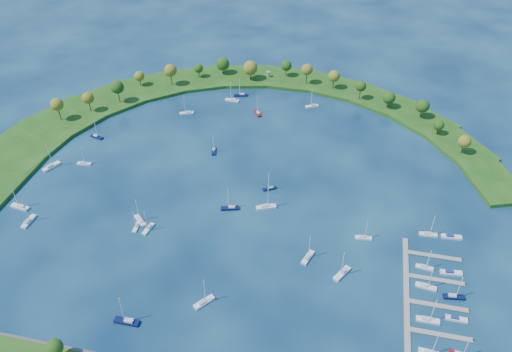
% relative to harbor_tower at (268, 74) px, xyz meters
% --- Properties ---
extents(ground, '(700.00, 700.00, 0.00)m').
position_rel_harbor_tower_xyz_m(ground, '(11.02, -116.13, -4.02)').
color(ground, '#071A3D').
rests_on(ground, ground).
extents(breakwater, '(286.74, 247.64, 2.00)m').
position_rel_harbor_tower_xyz_m(breakwater, '(-35.30, -67.41, -3.03)').
color(breakwater, '#1B4813').
rests_on(breakwater, ground).
extents(breakwater_trees, '(234.91, 91.82, 14.63)m').
position_rel_harbor_tower_xyz_m(breakwater_trees, '(-3.26, -26.61, 6.43)').
color(breakwater_trees, '#382314').
rests_on(breakwater_trees, breakwater).
extents(harbor_tower, '(2.60, 2.60, 3.92)m').
position_rel_harbor_tower_xyz_m(harbor_tower, '(0.00, 0.00, 0.00)').
color(harbor_tower, gray).
rests_on(harbor_tower, breakwater).
extents(dock_system, '(24.28, 82.00, 1.60)m').
position_rel_harbor_tower_xyz_m(dock_system, '(96.32, -177.13, -3.66)').
color(dock_system, gray).
rests_on(dock_system, ground).
extents(moored_boat_0, '(9.59, 3.80, 13.72)m').
position_rel_harbor_tower_xyz_m(moored_boat_0, '(-88.90, -154.22, -3.06)').
color(moored_boat_0, white).
rests_on(moored_boat_0, ground).
extents(moored_boat_1, '(6.30, 8.26, 12.16)m').
position_rel_harbor_tower_xyz_m(moored_boat_1, '(2.64, -45.68, -3.10)').
color(moored_boat_1, maroon).
rests_on(moored_boat_1, ground).
extents(moored_boat_2, '(7.36, 8.40, 12.89)m').
position_rel_harbor_tower_xyz_m(moored_boat_2, '(12.53, -188.56, -3.08)').
color(moored_boat_2, white).
rests_on(moored_boat_2, ground).
extents(moored_boat_3, '(3.85, 7.75, 10.98)m').
position_rel_harbor_tower_xyz_m(moored_boat_3, '(-12.27, -89.96, -3.14)').
color(moored_boat_3, '#09113B').
rests_on(moored_boat_3, ground).
extents(moored_boat_4, '(8.44, 5.66, 12.14)m').
position_rel_harbor_tower_xyz_m(moored_boat_4, '(33.97, -30.30, -3.10)').
color(moored_boat_4, white).
rests_on(moored_boat_4, ground).
extents(moored_boat_5, '(9.80, 6.22, 13.99)m').
position_rel_harbor_tower_xyz_m(moored_boat_5, '(24.88, -129.23, -3.05)').
color(moored_boat_5, white).
rests_on(moored_boat_5, ground).
extents(moored_boat_6, '(7.50, 2.77, 10.77)m').
position_rel_harbor_tower_xyz_m(moored_boat_6, '(70.96, -139.77, -3.14)').
color(moored_boat_6, white).
rests_on(moored_boat_6, ground).
extents(moored_boat_7, '(2.32, 6.65, 9.59)m').
position_rel_harbor_tower_xyz_m(moored_boat_7, '(-29.73, -155.02, -3.17)').
color(moored_boat_7, white).
rests_on(moored_boat_7, ground).
extents(moored_boat_8, '(6.49, 10.02, 14.34)m').
position_rel_harbor_tower_xyz_m(moored_boat_8, '(-91.35, -122.18, -3.03)').
color(moored_boat_8, white).
rests_on(moored_boat_8, ground).
extents(moored_boat_9, '(2.69, 9.02, 13.19)m').
position_rel_harbor_tower_xyz_m(moored_boat_9, '(-79.34, -162.34, -3.07)').
color(moored_boat_9, white).
rests_on(moored_boat_9, ground).
extents(moored_boat_10, '(6.81, 9.13, 13.37)m').
position_rel_harbor_tower_xyz_m(moored_boat_10, '(63.49, -162.42, -3.07)').
color(moored_boat_10, white).
rests_on(moored_boat_10, ground).
extents(moored_boat_11, '(8.71, 5.56, 12.45)m').
position_rel_harbor_tower_xyz_m(moored_boat_11, '(-39.62, -54.98, -3.10)').
color(moored_boat_11, white).
rests_on(moored_boat_11, ground).
extents(moored_boat_12, '(8.98, 2.87, 13.05)m').
position_rel_harbor_tower_xyz_m(moored_boat_12, '(-16.45, -33.82, -3.08)').
color(moored_boat_12, white).
rests_on(moored_boat_12, ground).
extents(moored_boat_13, '(8.20, 4.19, 11.61)m').
position_rel_harbor_tower_xyz_m(moored_boat_13, '(-81.17, -91.00, -3.12)').
color(moored_boat_13, '#09113B').
rests_on(moored_boat_13, ground).
extents(moored_boat_14, '(8.95, 4.78, 12.67)m').
position_rel_harbor_tower_xyz_m(moored_boat_14, '(8.49, -133.58, -3.09)').
color(moored_boat_14, '#09113B').
rests_on(moored_boat_14, ground).
extents(moored_boat_15, '(9.60, 2.76, 14.08)m').
position_rel_harbor_tower_xyz_m(moored_boat_15, '(-12.82, -203.22, -3.04)').
color(moored_boat_15, '#09113B').
rests_on(moored_boat_15, ground).
extents(moored_boat_16, '(5.00, 8.81, 12.50)m').
position_rel_harbor_tower_xyz_m(moored_boat_16, '(48.56, -156.83, -3.09)').
color(moored_boat_16, white).
rests_on(moored_boat_16, ground).
extents(moored_boat_17, '(8.90, 4.38, 12.61)m').
position_rel_harbor_tower_xyz_m(moored_boat_17, '(-12.69, -26.11, -3.09)').
color(moored_boat_17, '#09113B').
rests_on(moored_boat_17, ground).
extents(moored_boat_18, '(7.68, 3.05, 10.98)m').
position_rel_harbor_tower_xyz_m(moored_boat_18, '(-75.98, -115.95, -3.14)').
color(moored_boat_18, white).
rests_on(moored_boat_18, ground).
extents(moored_boat_19, '(7.77, 7.52, 12.42)m').
position_rel_harbor_tower_xyz_m(moored_boat_19, '(-29.71, -150.73, -3.10)').
color(moored_boat_19, white).
rests_on(moored_boat_19, ground).
extents(moored_boat_20, '(6.87, 5.16, 10.08)m').
position_rel_harbor_tower_xyz_m(moored_boat_20, '(23.85, -115.12, -3.16)').
color(moored_boat_20, '#09113B').
rests_on(moored_boat_20, ground).
extents(moored_boat_21, '(3.49, 7.85, 11.16)m').
position_rel_harbor_tower_xyz_m(moored_boat_21, '(-24.02, -154.92, -3.13)').
color(moored_boat_21, white).
rests_on(moored_boat_21, ground).
extents(docked_boat_2, '(8.09, 2.84, 11.68)m').
position_rel_harbor_tower_xyz_m(docked_boat_2, '(96.55, -192.40, -3.12)').
color(docked_boat_2, white).
rests_on(docked_boat_2, ground).
extents(docked_boat_4, '(8.61, 2.47, 12.62)m').
position_rel_harbor_tower_xyz_m(docked_boat_4, '(96.54, -178.44, -3.09)').
color(docked_boat_4, white).
rests_on(docked_boat_4, ground).
extents(docked_boat_5, '(7.98, 2.36, 1.62)m').
position_rel_harbor_tower_xyz_m(docked_boat_5, '(107.01, -175.45, -3.42)').
color(docked_boat_5, white).
rests_on(docked_boat_5, ground).
extents(docked_boat_6, '(8.37, 3.40, 11.96)m').
position_rel_harbor_tower_xyz_m(docked_boat_6, '(96.55, -162.12, -3.11)').
color(docked_boat_6, white).
rests_on(docked_boat_6, ground).
extents(docked_boat_7, '(8.48, 3.40, 12.12)m').
position_rel_harbor_tower_xyz_m(docked_boat_7, '(107.04, -165.02, -3.11)').
color(docked_boat_7, '#09113B').
rests_on(docked_boat_7, ground).
extents(docked_boat_8, '(7.45, 2.79, 10.70)m').
position_rel_harbor_tower_xyz_m(docked_boat_8, '(96.56, -151.80, -3.14)').
color(docked_boat_8, white).
rests_on(docked_boat_8, ground).
extents(docked_boat_9, '(9.00, 3.38, 1.79)m').
position_rel_harbor_tower_xyz_m(docked_boat_9, '(107.00, -152.49, -3.36)').
color(docked_boat_9, white).
rests_on(docked_boat_9, ground).
extents(docked_boat_10, '(8.04, 2.87, 11.59)m').
position_rel_harbor_tower_xyz_m(docked_boat_10, '(98.95, -131.54, -3.12)').
color(docked_boat_10, white).
rests_on(docked_boat_10, ground).
extents(docked_boat_11, '(9.00, 3.19, 1.80)m').
position_rel_harbor_tower_xyz_m(docked_boat_11, '(108.90, -130.91, -3.35)').
color(docked_boat_11, white).
rests_on(docked_boat_11, ground).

